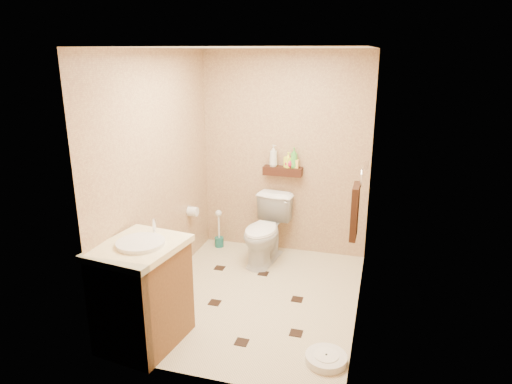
% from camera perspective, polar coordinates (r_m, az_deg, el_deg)
% --- Properties ---
extents(ground, '(2.50, 2.50, 0.00)m').
position_cam_1_polar(ground, '(4.72, -0.08, -12.99)').
color(ground, beige).
rests_on(ground, ground).
extents(wall_back, '(2.00, 0.04, 2.40)m').
position_cam_1_polar(wall_back, '(5.42, 3.59, 4.68)').
color(wall_back, tan).
rests_on(wall_back, ground).
extents(wall_front, '(2.00, 0.04, 2.40)m').
position_cam_1_polar(wall_front, '(3.12, -6.48, -4.96)').
color(wall_front, tan).
rests_on(wall_front, ground).
extents(wall_left, '(0.04, 2.50, 2.40)m').
position_cam_1_polar(wall_left, '(4.61, -12.13, 2.08)').
color(wall_left, tan).
rests_on(wall_left, ground).
extents(wall_right, '(0.04, 2.50, 2.40)m').
position_cam_1_polar(wall_right, '(4.09, 13.50, 0.06)').
color(wall_right, tan).
rests_on(wall_right, ground).
extents(ceiling, '(2.00, 2.50, 0.02)m').
position_cam_1_polar(ceiling, '(4.07, -0.10, 17.60)').
color(ceiling, silver).
rests_on(ceiling, wall_back).
extents(wall_shelf, '(0.46, 0.14, 0.10)m').
position_cam_1_polar(wall_shelf, '(5.38, 3.37, 2.64)').
color(wall_shelf, '#38190F').
rests_on(wall_shelf, wall_back).
extents(floor_accents, '(1.20, 1.37, 0.01)m').
position_cam_1_polar(floor_accents, '(4.66, -0.21, -13.36)').
color(floor_accents, black).
rests_on(floor_accents, ground).
extents(toilet, '(0.52, 0.80, 0.77)m').
position_cam_1_polar(toilet, '(5.30, 1.18, -4.84)').
color(toilet, white).
rests_on(toilet, ground).
extents(vanity, '(0.70, 0.81, 1.03)m').
position_cam_1_polar(vanity, '(3.98, -14.01, -12.11)').
color(vanity, brown).
rests_on(vanity, ground).
extents(bathroom_scale, '(0.41, 0.41, 0.07)m').
position_cam_1_polar(bathroom_scale, '(3.90, 8.76, -19.87)').
color(bathroom_scale, silver).
rests_on(bathroom_scale, ground).
extents(toilet_brush, '(0.11, 0.11, 0.49)m').
position_cam_1_polar(toilet_brush, '(5.78, -4.64, -5.24)').
color(toilet_brush, '#175C53').
rests_on(toilet_brush, ground).
extents(towel_ring, '(0.12, 0.30, 0.76)m').
position_cam_1_polar(towel_ring, '(4.41, 12.32, -2.09)').
color(towel_ring, silver).
rests_on(towel_ring, wall_right).
extents(toilet_paper, '(0.12, 0.11, 0.12)m').
position_cam_1_polar(toilet_paper, '(5.32, -7.92, -2.42)').
color(toilet_paper, silver).
rests_on(toilet_paper, wall_left).
extents(bottle_a, '(0.14, 0.14, 0.26)m').
position_cam_1_polar(bottle_a, '(5.37, 2.19, 4.57)').
color(bottle_a, beige).
rests_on(bottle_a, wall_shelf).
extents(bottle_b, '(0.12, 0.12, 0.18)m').
position_cam_1_polar(bottle_b, '(5.34, 4.06, 4.05)').
color(bottle_b, '#F0FF35').
rests_on(bottle_b, wall_shelf).
extents(bottle_c, '(0.15, 0.15, 0.14)m').
position_cam_1_polar(bottle_c, '(5.34, 4.20, 3.82)').
color(bottle_c, '#C9173E').
rests_on(bottle_c, wall_shelf).
extents(bottle_d, '(0.12, 0.12, 0.24)m').
position_cam_1_polar(bottle_d, '(5.32, 4.77, 4.29)').
color(bottle_d, green).
rests_on(bottle_d, wall_shelf).
extents(bottle_e, '(0.07, 0.07, 0.15)m').
position_cam_1_polar(bottle_e, '(5.32, 4.98, 3.81)').
color(bottle_e, '#FED154').
rests_on(bottle_e, wall_shelf).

